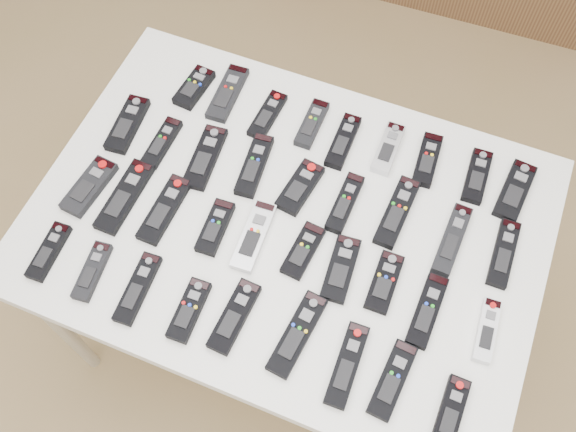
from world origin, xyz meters
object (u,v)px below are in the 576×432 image
at_px(remote_21, 215,227).
at_px(remote_22, 254,236).
at_px(remote_0, 194,88).
at_px(remote_17, 504,253).
at_px(remote_33, 297,334).
at_px(remote_16, 452,240).
at_px(remote_18, 89,186).
at_px(remote_9, 127,124).
at_px(remote_20, 165,209).
at_px(table, 288,230).
at_px(remote_34, 347,365).
at_px(remote_12, 254,165).
at_px(remote_14, 345,203).
at_px(remote_30, 138,288).
at_px(remote_11, 205,157).
at_px(remote_24, 341,269).
at_px(remote_32, 234,316).
at_px(remote_3, 312,124).
at_px(remote_26, 427,310).
at_px(remote_4, 343,141).
at_px(remote_13, 300,187).
at_px(remote_27, 487,330).
at_px(remote_23, 303,251).
at_px(remote_7, 477,176).
at_px(remote_31, 189,310).
at_px(remote_5, 388,149).
at_px(remote_36, 451,413).
at_px(remote_15, 397,212).
at_px(remote_8, 515,191).
at_px(remote_29, 92,271).
at_px(remote_35, 392,380).
at_px(remote_2, 267,115).
at_px(remote_1, 228,93).
at_px(remote_10, 162,143).
at_px(remote_28, 49,252).
at_px(remote_6, 427,160).
at_px(remote_19, 125,196).
at_px(remote_25, 384,282).

xyz_separation_m(remote_21, remote_22, (0.10, 0.01, -0.00)).
xyz_separation_m(remote_0, remote_17, (0.91, -0.17, -0.00)).
relative_size(remote_21, remote_33, 0.71).
xyz_separation_m(remote_16, remote_21, (-0.54, -0.18, 0.00)).
bearing_deg(remote_18, remote_9, 96.81).
height_order(remote_20, remote_33, same).
bearing_deg(table, remote_34, -48.48).
relative_size(remote_12, remote_17, 1.02).
relative_size(remote_14, remote_30, 0.95).
xyz_separation_m(remote_11, remote_24, (0.43, -0.16, 0.00)).
bearing_deg(remote_32, remote_3, 95.96).
xyz_separation_m(remote_20, remote_26, (0.68, -0.01, -0.00)).
height_order(remote_4, remote_13, remote_4).
bearing_deg(remote_24, remote_27, -7.58).
relative_size(remote_14, remote_23, 1.16).
bearing_deg(remote_7, remote_31, -133.50).
bearing_deg(remote_12, table, -44.11).
xyz_separation_m(remote_5, remote_26, (0.22, -0.39, -0.00)).
xyz_separation_m(remote_32, remote_36, (0.51, -0.02, -0.00)).
height_order(remote_15, remote_16, remote_15).
distance_m(remote_3, remote_8, 0.55).
height_order(remote_0, remote_15, same).
height_order(remote_29, remote_35, same).
distance_m(remote_2, remote_31, 0.58).
relative_size(remote_15, remote_30, 1.12).
bearing_deg(remote_35, remote_18, 172.82).
height_order(remote_1, remote_14, remote_14).
bearing_deg(remote_24, remote_14, 102.03).
relative_size(remote_10, remote_13, 1.00).
distance_m(remote_15, remote_31, 0.56).
distance_m(remote_28, remote_30, 0.24).
relative_size(remote_3, remote_29, 1.03).
bearing_deg(remote_7, remote_22, -143.67).
relative_size(remote_1, remote_6, 1.20).
xyz_separation_m(remote_14, remote_19, (-0.52, -0.19, -0.00)).
height_order(remote_1, remote_24, remote_24).
relative_size(remote_5, remote_13, 1.01).
height_order(remote_4, remote_26, remote_4).
height_order(remote_1, remote_22, same).
bearing_deg(remote_12, remote_6, 18.40).
bearing_deg(remote_29, remote_0, 85.27).
distance_m(remote_0, remote_32, 0.67).
height_order(remote_8, remote_23, same).
distance_m(remote_26, remote_27, 0.14).
bearing_deg(remote_36, remote_1, 143.71).
bearing_deg(remote_5, remote_24, -90.19).
xyz_separation_m(remote_16, remote_25, (-0.12, -0.17, -0.00)).
xyz_separation_m(remote_0, remote_9, (-0.11, -0.18, 0.00)).
xyz_separation_m(remote_8, remote_17, (0.01, -0.18, -0.00)).
bearing_deg(table, remote_3, 99.44).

